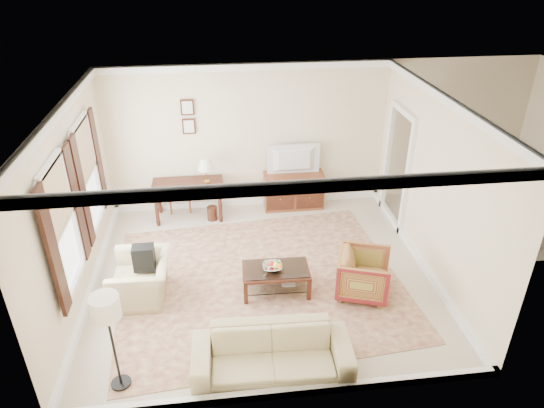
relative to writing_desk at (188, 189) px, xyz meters
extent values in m
cube|color=beige|center=(1.23, -2.06, -0.64)|extent=(5.50, 5.00, 0.01)
cube|color=white|center=(1.23, -2.06, 2.26)|extent=(5.50, 5.00, 0.01)
cube|color=#F7E9C9|center=(1.23, 0.44, 0.81)|extent=(5.50, 0.01, 2.90)
cube|color=#F7E9C9|center=(1.23, -4.56, 0.81)|extent=(5.50, 0.01, 2.90)
cube|color=#F7E9C9|center=(-1.52, -2.06, 0.81)|extent=(0.01, 5.00, 2.90)
cube|color=#F7E9C9|center=(3.98, -2.06, 0.81)|extent=(0.01, 5.00, 2.90)
cube|color=beige|center=(5.48, -0.91, -0.64)|extent=(3.00, 2.70, 0.01)
cube|color=maroon|center=(1.17, -2.24, -0.63)|extent=(4.76, 4.18, 0.01)
cube|color=#482114|center=(0.00, 0.00, 0.09)|extent=(1.37, 0.68, 0.05)
cylinder|color=#482114|center=(-0.60, -0.26, -0.29)|extent=(0.07, 0.07, 0.70)
cylinder|color=#482114|center=(0.60, -0.26, -0.29)|extent=(0.07, 0.07, 0.70)
cylinder|color=#482114|center=(-0.60, 0.26, -0.29)|extent=(0.07, 0.07, 0.70)
cylinder|color=#482114|center=(0.60, 0.26, -0.29)|extent=(0.07, 0.07, 0.70)
cube|color=brown|center=(2.11, 0.18, -0.27)|extent=(1.20, 0.46, 0.74)
imported|color=black|center=(2.11, 0.16, 0.60)|extent=(1.00, 0.57, 0.13)
cube|color=#482114|center=(1.39, -2.51, -0.24)|extent=(1.04, 0.63, 0.04)
cube|color=silver|center=(1.39, -2.51, -0.21)|extent=(0.98, 0.57, 0.01)
cube|color=silver|center=(1.39, -2.51, -0.49)|extent=(0.96, 0.54, 0.02)
cube|color=#482114|center=(0.91, -2.76, -0.44)|extent=(0.06, 0.06, 0.39)
cube|color=#482114|center=(1.87, -2.79, -0.44)|extent=(0.06, 0.06, 0.39)
cube|color=#482114|center=(0.92, -2.23, -0.44)|extent=(0.06, 0.06, 0.39)
cube|color=#482114|center=(1.88, -2.25, -0.44)|extent=(0.06, 0.06, 0.39)
imported|color=silver|center=(1.34, -2.52, -0.15)|extent=(0.42, 0.42, 0.10)
imported|color=brown|center=(1.30, -2.40, -0.46)|extent=(0.28, 0.12, 0.38)
imported|color=brown|center=(1.49, -2.48, -0.47)|extent=(0.28, 0.06, 0.38)
imported|color=maroon|center=(2.72, -2.72, -0.24)|extent=(0.93, 0.97, 0.79)
imported|color=tan|center=(-0.66, -2.37, -0.20)|extent=(0.67, 1.01, 0.87)
cube|color=black|center=(-0.60, -2.25, 0.04)|extent=(0.29, 0.36, 0.40)
imported|color=tan|center=(1.14, -4.10, -0.24)|extent=(2.03, 0.66, 0.78)
cylinder|color=black|center=(-0.75, -4.09, -0.62)|extent=(0.25, 0.25, 0.04)
cylinder|color=black|center=(-0.75, -4.09, -0.04)|extent=(0.03, 0.03, 1.16)
cylinder|color=silver|center=(-0.75, -4.09, 0.61)|extent=(0.34, 0.34, 0.28)
camera|label=1|loc=(0.59, -8.51, 4.22)|focal=32.00mm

